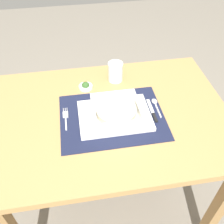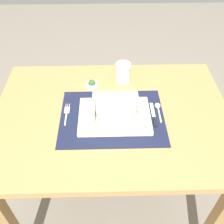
{
  "view_description": "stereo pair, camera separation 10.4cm",
  "coord_description": "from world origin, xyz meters",
  "px_view_note": "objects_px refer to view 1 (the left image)",
  "views": [
    {
      "loc": [
        -0.12,
        -0.75,
        1.49
      ],
      "look_at": [
        -0.0,
        -0.02,
        0.76
      ],
      "focal_mm": 41.4,
      "sensor_mm": 36.0,
      "label": 1
    },
    {
      "loc": [
        -0.02,
        -0.76,
        1.49
      ],
      "look_at": [
        -0.0,
        -0.02,
        0.76
      ],
      "focal_mm": 41.4,
      "sensor_mm": 36.0,
      "label": 2
    }
  ],
  "objects_px": {
    "dining_table": "(111,131)",
    "drinking_glass": "(115,73)",
    "butter_knife": "(153,112)",
    "condiment_saucer": "(86,86)",
    "bread_knife": "(148,112)",
    "fork": "(66,117)",
    "porridge_bowl": "(116,112)",
    "spoon": "(155,103)"
  },
  "relations": [
    {
      "from": "butter_knife",
      "to": "condiment_saucer",
      "type": "bearing_deg",
      "value": 144.52
    },
    {
      "from": "fork",
      "to": "butter_knife",
      "type": "relative_size",
      "value": 0.92
    },
    {
      "from": "butter_knife",
      "to": "dining_table",
      "type": "bearing_deg",
      "value": 176.04
    },
    {
      "from": "butter_knife",
      "to": "bread_knife",
      "type": "height_order",
      "value": "same"
    },
    {
      "from": "dining_table",
      "to": "fork",
      "type": "height_order",
      "value": "fork"
    },
    {
      "from": "porridge_bowl",
      "to": "drinking_glass",
      "type": "height_order",
      "value": "drinking_glass"
    },
    {
      "from": "butter_knife",
      "to": "drinking_glass",
      "type": "relative_size",
      "value": 1.48
    },
    {
      "from": "spoon",
      "to": "condiment_saucer",
      "type": "relative_size",
      "value": 1.78
    },
    {
      "from": "porridge_bowl",
      "to": "fork",
      "type": "bearing_deg",
      "value": 169.42
    },
    {
      "from": "porridge_bowl",
      "to": "condiment_saucer",
      "type": "bearing_deg",
      "value": 115.35
    },
    {
      "from": "porridge_bowl",
      "to": "drinking_glass",
      "type": "xyz_separation_m",
      "value": [
        0.04,
        0.26,
        0.0
      ]
    },
    {
      "from": "porridge_bowl",
      "to": "bread_knife",
      "type": "relative_size",
      "value": 1.44
    },
    {
      "from": "bread_knife",
      "to": "butter_knife",
      "type": "bearing_deg",
      "value": -1.42
    },
    {
      "from": "fork",
      "to": "condiment_saucer",
      "type": "relative_size",
      "value": 1.99
    },
    {
      "from": "spoon",
      "to": "dining_table",
      "type": "bearing_deg",
      "value": -170.37
    },
    {
      "from": "dining_table",
      "to": "bread_knife",
      "type": "height_order",
      "value": "bread_knife"
    },
    {
      "from": "butter_knife",
      "to": "bread_knife",
      "type": "bearing_deg",
      "value": -176.62
    },
    {
      "from": "drinking_glass",
      "to": "fork",
      "type": "bearing_deg",
      "value": -138.13
    },
    {
      "from": "porridge_bowl",
      "to": "bread_knife",
      "type": "xyz_separation_m",
      "value": [
        0.14,
        0.01,
        -0.03
      ]
    },
    {
      "from": "dining_table",
      "to": "porridge_bowl",
      "type": "relative_size",
      "value": 5.3
    },
    {
      "from": "fork",
      "to": "drinking_glass",
      "type": "relative_size",
      "value": 1.36
    },
    {
      "from": "dining_table",
      "to": "spoon",
      "type": "height_order",
      "value": "spoon"
    },
    {
      "from": "drinking_glass",
      "to": "bread_knife",
      "type": "bearing_deg",
      "value": -69.47
    },
    {
      "from": "drinking_glass",
      "to": "dining_table",
      "type": "bearing_deg",
      "value": -104.05
    },
    {
      "from": "porridge_bowl",
      "to": "spoon",
      "type": "distance_m",
      "value": 0.19
    },
    {
      "from": "porridge_bowl",
      "to": "condiment_saucer",
      "type": "xyz_separation_m",
      "value": [
        -0.1,
        0.22,
        -0.03
      ]
    },
    {
      "from": "dining_table",
      "to": "porridge_bowl",
      "type": "distance_m",
      "value": 0.15
    },
    {
      "from": "dining_table",
      "to": "bread_knife",
      "type": "distance_m",
      "value": 0.19
    },
    {
      "from": "dining_table",
      "to": "porridge_bowl",
      "type": "bearing_deg",
      "value": -64.87
    },
    {
      "from": "drinking_glass",
      "to": "condiment_saucer",
      "type": "xyz_separation_m",
      "value": [
        -0.15,
        -0.04,
        -0.03
      ]
    },
    {
      "from": "butter_knife",
      "to": "drinking_glass",
      "type": "height_order",
      "value": "drinking_glass"
    },
    {
      "from": "fork",
      "to": "butter_knife",
      "type": "distance_m",
      "value": 0.36
    },
    {
      "from": "drinking_glass",
      "to": "condiment_saucer",
      "type": "distance_m",
      "value": 0.15
    },
    {
      "from": "butter_knife",
      "to": "drinking_glass",
      "type": "bearing_deg",
      "value": 118.04
    },
    {
      "from": "dining_table",
      "to": "bread_knife",
      "type": "xyz_separation_m",
      "value": [
        0.15,
        -0.02,
        0.11
      ]
    },
    {
      "from": "dining_table",
      "to": "condiment_saucer",
      "type": "height_order",
      "value": "condiment_saucer"
    },
    {
      "from": "dining_table",
      "to": "drinking_glass",
      "type": "xyz_separation_m",
      "value": [
        0.06,
        0.23,
        0.15
      ]
    },
    {
      "from": "fork",
      "to": "butter_knife",
      "type": "height_order",
      "value": "butter_knife"
    },
    {
      "from": "dining_table",
      "to": "drinking_glass",
      "type": "bearing_deg",
      "value": 75.95
    },
    {
      "from": "spoon",
      "to": "condiment_saucer",
      "type": "xyz_separation_m",
      "value": [
        -0.29,
        0.16,
        0.0
      ]
    },
    {
      "from": "fork",
      "to": "condiment_saucer",
      "type": "distance_m",
      "value": 0.21
    },
    {
      "from": "porridge_bowl",
      "to": "butter_knife",
      "type": "relative_size",
      "value": 1.37
    }
  ]
}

